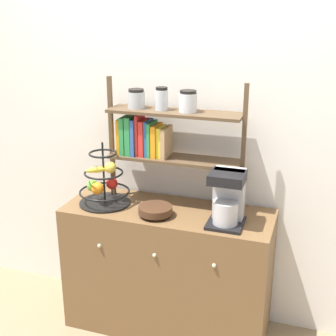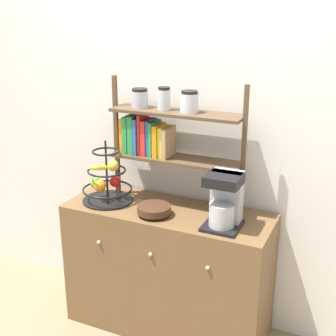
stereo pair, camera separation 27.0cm
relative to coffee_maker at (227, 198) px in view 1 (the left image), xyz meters
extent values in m
cube|color=silver|center=(-0.37, 0.34, 0.33)|extent=(7.00, 0.05, 2.60)
cube|color=brown|center=(-0.37, 0.06, -0.56)|extent=(1.25, 0.46, 0.82)
sphere|color=#B2AD8C|center=(-0.71, -0.17, -0.33)|extent=(0.02, 0.02, 0.02)
sphere|color=#B2AD8C|center=(-0.37, -0.17, -0.33)|extent=(0.02, 0.02, 0.02)
sphere|color=#B2AD8C|center=(-0.02, -0.17, -0.33)|extent=(0.02, 0.02, 0.02)
cube|color=black|center=(0.00, -0.02, -0.14)|extent=(0.20, 0.22, 0.02)
cube|color=#B7B7BC|center=(0.00, 0.04, 0.01)|extent=(0.17, 0.09, 0.29)
cylinder|color=#B7B7BC|center=(0.00, -0.04, -0.07)|extent=(0.14, 0.14, 0.13)
cube|color=black|center=(0.00, -0.03, 0.13)|extent=(0.19, 0.17, 0.06)
cylinder|color=black|center=(-0.77, 0.04, -0.15)|extent=(0.31, 0.31, 0.01)
cylinder|color=black|center=(-0.77, 0.04, 0.05)|extent=(0.01, 0.01, 0.38)
torus|color=black|center=(-0.77, 0.04, -0.07)|extent=(0.31, 0.31, 0.01)
torus|color=black|center=(-0.77, 0.04, 0.05)|extent=(0.24, 0.24, 0.01)
torus|color=black|center=(-0.77, 0.04, 0.17)|extent=(0.17, 0.17, 0.01)
sphere|color=red|center=(-0.74, 0.09, -0.04)|extent=(0.07, 0.07, 0.07)
sphere|color=#6BAD33|center=(-0.84, 0.02, -0.04)|extent=(0.07, 0.07, 0.07)
sphere|color=orange|center=(-0.79, -0.02, -0.04)|extent=(0.08, 0.08, 0.08)
ellipsoid|color=yellow|center=(-0.80, 0.02, 0.07)|extent=(0.14, 0.12, 0.04)
sphere|color=gold|center=(-0.73, 0.04, 0.08)|extent=(0.07, 0.07, 0.07)
cylinder|color=#422819|center=(-0.41, -0.04, -0.14)|extent=(0.11, 0.11, 0.02)
cylinder|color=#422819|center=(-0.41, -0.04, -0.11)|extent=(0.20, 0.20, 0.04)
cube|color=brown|center=(-0.77, 0.17, 0.23)|extent=(0.02, 0.02, 0.76)
cube|color=brown|center=(0.05, 0.17, 0.23)|extent=(0.02, 0.02, 0.76)
cube|color=brown|center=(-0.36, 0.17, 0.14)|extent=(0.79, 0.20, 0.02)
cube|color=brown|center=(-0.36, 0.17, 0.42)|extent=(0.79, 0.20, 0.02)
cube|color=orange|center=(-0.70, 0.17, 0.25)|extent=(0.02, 0.13, 0.21)
cube|color=#2D8C47|center=(-0.67, 0.17, 0.26)|extent=(0.03, 0.15, 0.23)
cube|color=#2D8C47|center=(-0.64, 0.17, 0.26)|extent=(0.03, 0.15, 0.23)
cube|color=#2D599E|center=(-0.60, 0.17, 0.26)|extent=(0.02, 0.16, 0.22)
cube|color=red|center=(-0.58, 0.17, 0.27)|extent=(0.02, 0.14, 0.25)
cube|color=red|center=(-0.55, 0.17, 0.25)|extent=(0.03, 0.14, 0.22)
cube|color=#2D599E|center=(-0.53, 0.17, 0.25)|extent=(0.02, 0.13, 0.21)
cube|color=#2D8C47|center=(-0.50, 0.17, 0.25)|extent=(0.02, 0.14, 0.21)
cube|color=orange|center=(-0.47, 0.17, 0.24)|extent=(0.03, 0.15, 0.19)
cube|color=yellow|center=(-0.44, 0.17, 0.24)|extent=(0.03, 0.13, 0.18)
cube|color=tan|center=(-0.41, 0.17, 0.24)|extent=(0.03, 0.15, 0.18)
cylinder|color=#ADB2B7|center=(-0.60, 0.17, 0.48)|extent=(0.10, 0.10, 0.10)
cylinder|color=black|center=(-0.60, 0.17, 0.53)|extent=(0.09, 0.09, 0.02)
cylinder|color=silver|center=(-0.44, 0.17, 0.49)|extent=(0.08, 0.08, 0.12)
cylinder|color=black|center=(-0.44, 0.17, 0.55)|extent=(0.07, 0.07, 0.02)
cylinder|color=silver|center=(-0.28, 0.17, 0.48)|extent=(0.11, 0.11, 0.11)
cylinder|color=black|center=(-0.28, 0.17, 0.54)|extent=(0.09, 0.09, 0.02)
camera|label=1|loc=(0.45, -2.35, 1.00)|focal=50.00mm
camera|label=2|loc=(0.70, -2.25, 1.00)|focal=50.00mm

